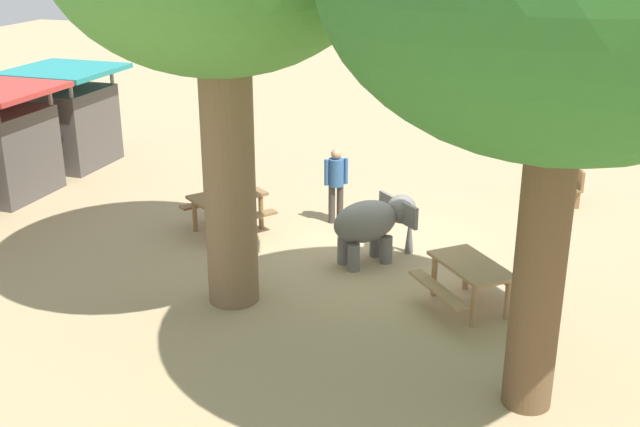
{
  "coord_description": "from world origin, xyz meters",
  "views": [
    {
      "loc": [
        -13.51,
        -3.36,
        6.05
      ],
      "look_at": [
        -0.22,
        1.05,
        0.8
      ],
      "focal_mm": 44.21,
      "sensor_mm": 36.0,
      "label": 1
    }
  ],
  "objects_px": {
    "picnic_table_near": "(471,274)",
    "market_stall_red": "(1,148)",
    "elephant": "(374,222)",
    "market_stall_teal": "(69,122)",
    "person_handler": "(336,180)",
    "wooden_bench": "(571,181)",
    "picnic_table_far": "(228,203)"
  },
  "relations": [
    {
      "from": "elephant",
      "to": "picnic_table_far",
      "type": "height_order",
      "value": "elephant"
    },
    {
      "from": "person_handler",
      "to": "picnic_table_far",
      "type": "xyz_separation_m",
      "value": [
        -1.11,
        1.98,
        -0.36
      ]
    },
    {
      "from": "person_handler",
      "to": "market_stall_teal",
      "type": "relative_size",
      "value": 0.64
    },
    {
      "from": "market_stall_red",
      "to": "elephant",
      "type": "bearing_deg",
      "value": -96.3
    },
    {
      "from": "elephant",
      "to": "picnic_table_far",
      "type": "bearing_deg",
      "value": 121.61
    },
    {
      "from": "market_stall_red",
      "to": "market_stall_teal",
      "type": "relative_size",
      "value": 1.0
    },
    {
      "from": "wooden_bench",
      "to": "picnic_table_far",
      "type": "xyz_separation_m",
      "value": [
        -4.11,
        6.64,
        0.12
      ]
    },
    {
      "from": "elephant",
      "to": "wooden_bench",
      "type": "distance_m",
      "value": 5.82
    },
    {
      "from": "picnic_table_near",
      "to": "market_stall_red",
      "type": "height_order",
      "value": "market_stall_red"
    },
    {
      "from": "person_handler",
      "to": "picnic_table_near",
      "type": "height_order",
      "value": "person_handler"
    },
    {
      "from": "picnic_table_far",
      "to": "person_handler",
      "type": "bearing_deg",
      "value": -23.83
    },
    {
      "from": "wooden_bench",
      "to": "market_stall_red",
      "type": "height_order",
      "value": "market_stall_red"
    },
    {
      "from": "person_handler",
      "to": "market_stall_red",
      "type": "relative_size",
      "value": 0.64
    },
    {
      "from": "picnic_table_far",
      "to": "market_stall_teal",
      "type": "xyz_separation_m",
      "value": [
        2.99,
        5.82,
        0.55
      ]
    },
    {
      "from": "wooden_bench",
      "to": "elephant",
      "type": "bearing_deg",
      "value": 131.67
    },
    {
      "from": "elephant",
      "to": "person_handler",
      "type": "xyz_separation_m",
      "value": [
        1.72,
        1.26,
        0.16
      ]
    },
    {
      "from": "elephant",
      "to": "wooden_bench",
      "type": "xyz_separation_m",
      "value": [
        4.72,
        -3.39,
        -0.31
      ]
    },
    {
      "from": "wooden_bench",
      "to": "market_stall_teal",
      "type": "height_order",
      "value": "market_stall_teal"
    },
    {
      "from": "person_handler",
      "to": "picnic_table_near",
      "type": "relative_size",
      "value": 0.77
    },
    {
      "from": "picnic_table_near",
      "to": "person_handler",
      "type": "bearing_deg",
      "value": -174.31
    },
    {
      "from": "picnic_table_near",
      "to": "market_stall_teal",
      "type": "xyz_separation_m",
      "value": [
        4.91,
        11.06,
        0.55
      ]
    },
    {
      "from": "wooden_bench",
      "to": "market_stall_teal",
      "type": "xyz_separation_m",
      "value": [
        -1.11,
        12.47,
        0.67
      ]
    },
    {
      "from": "market_stall_teal",
      "to": "picnic_table_near",
      "type": "bearing_deg",
      "value": -113.92
    },
    {
      "from": "person_handler",
      "to": "market_stall_teal",
      "type": "bearing_deg",
      "value": -135.19
    },
    {
      "from": "market_stall_red",
      "to": "market_stall_teal",
      "type": "height_order",
      "value": "same"
    },
    {
      "from": "elephant",
      "to": "market_stall_teal",
      "type": "bearing_deg",
      "value": 110.57
    },
    {
      "from": "picnic_table_far",
      "to": "market_stall_red",
      "type": "bearing_deg",
      "value": 123.1
    },
    {
      "from": "person_handler",
      "to": "market_stall_red",
      "type": "height_order",
      "value": "market_stall_red"
    },
    {
      "from": "market_stall_teal",
      "to": "person_handler",
      "type": "bearing_deg",
      "value": -103.57
    },
    {
      "from": "picnic_table_near",
      "to": "market_stall_red",
      "type": "relative_size",
      "value": 0.83
    },
    {
      "from": "picnic_table_near",
      "to": "wooden_bench",
      "type": "bearing_deg",
      "value": 125.43
    },
    {
      "from": "elephant",
      "to": "picnic_table_near",
      "type": "height_order",
      "value": "elephant"
    }
  ]
}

